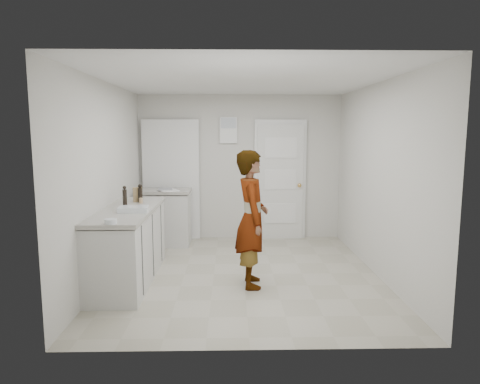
{
  "coord_description": "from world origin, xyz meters",
  "views": [
    {
      "loc": [
        -0.17,
        -5.45,
        1.86
      ],
      "look_at": [
        -0.04,
        0.4,
        1.04
      ],
      "focal_mm": 32.0,
      "sensor_mm": 36.0,
      "label": 1
    }
  ],
  "objects_px": {
    "oil_cruet_b": "(125,196)",
    "baking_dish": "(133,209)",
    "oil_cruet_a": "(140,194)",
    "person": "(252,219)",
    "egg_bowl": "(111,221)",
    "spice_jar": "(141,201)",
    "cake_mix_box": "(138,195)"
  },
  "relations": [
    {
      "from": "egg_bowl",
      "to": "oil_cruet_b",
      "type": "bearing_deg",
      "value": 96.66
    },
    {
      "from": "cake_mix_box",
      "to": "oil_cruet_b",
      "type": "relative_size",
      "value": 0.79
    },
    {
      "from": "oil_cruet_a",
      "to": "oil_cruet_b",
      "type": "distance_m",
      "value": 0.26
    },
    {
      "from": "cake_mix_box",
      "to": "egg_bowl",
      "type": "distance_m",
      "value": 1.41
    },
    {
      "from": "spice_jar",
      "to": "baking_dish",
      "type": "xyz_separation_m",
      "value": [
        0.04,
        -0.6,
        -0.01
      ]
    },
    {
      "from": "oil_cruet_a",
      "to": "egg_bowl",
      "type": "xyz_separation_m",
      "value": [
        -0.02,
        -1.37,
        -0.09
      ]
    },
    {
      "from": "baking_dish",
      "to": "cake_mix_box",
      "type": "bearing_deg",
      "value": 97.99
    },
    {
      "from": "spice_jar",
      "to": "egg_bowl",
      "type": "xyz_separation_m",
      "value": [
        -0.05,
        -1.28,
        -0.01
      ]
    },
    {
      "from": "person",
      "to": "cake_mix_box",
      "type": "distance_m",
      "value": 1.69
    },
    {
      "from": "person",
      "to": "baking_dish",
      "type": "distance_m",
      "value": 1.42
    },
    {
      "from": "spice_jar",
      "to": "baking_dish",
      "type": "bearing_deg",
      "value": -86.56
    },
    {
      "from": "oil_cruet_b",
      "to": "baking_dish",
      "type": "height_order",
      "value": "oil_cruet_b"
    },
    {
      "from": "spice_jar",
      "to": "egg_bowl",
      "type": "relative_size",
      "value": 0.56
    },
    {
      "from": "baking_dish",
      "to": "oil_cruet_b",
      "type": "bearing_deg",
      "value": 114.21
    },
    {
      "from": "person",
      "to": "egg_bowl",
      "type": "relative_size",
      "value": 12.89
    },
    {
      "from": "oil_cruet_b",
      "to": "baking_dish",
      "type": "relative_size",
      "value": 0.69
    },
    {
      "from": "egg_bowl",
      "to": "oil_cruet_a",
      "type": "bearing_deg",
      "value": 89.16
    },
    {
      "from": "oil_cruet_b",
      "to": "egg_bowl",
      "type": "bearing_deg",
      "value": -83.34
    },
    {
      "from": "spice_jar",
      "to": "egg_bowl",
      "type": "distance_m",
      "value": 1.28
    },
    {
      "from": "oil_cruet_b",
      "to": "baking_dish",
      "type": "bearing_deg",
      "value": -65.79
    },
    {
      "from": "cake_mix_box",
      "to": "oil_cruet_b",
      "type": "bearing_deg",
      "value": -136.15
    },
    {
      "from": "oil_cruet_a",
      "to": "egg_bowl",
      "type": "distance_m",
      "value": 1.38
    },
    {
      "from": "person",
      "to": "cake_mix_box",
      "type": "xyz_separation_m",
      "value": [
        -1.51,
        0.72,
        0.2
      ]
    },
    {
      "from": "cake_mix_box",
      "to": "baking_dish",
      "type": "relative_size",
      "value": 0.54
    },
    {
      "from": "oil_cruet_a",
      "to": "oil_cruet_b",
      "type": "bearing_deg",
      "value": -126.23
    },
    {
      "from": "oil_cruet_b",
      "to": "egg_bowl",
      "type": "distance_m",
      "value": 1.17
    },
    {
      "from": "spice_jar",
      "to": "person",
      "type": "bearing_deg",
      "value": -22.21
    },
    {
      "from": "spice_jar",
      "to": "oil_cruet_a",
      "type": "relative_size",
      "value": 0.29
    },
    {
      "from": "person",
      "to": "spice_jar",
      "type": "relative_size",
      "value": 23.01
    },
    {
      "from": "person",
      "to": "spice_jar",
      "type": "bearing_deg",
      "value": 64.82
    },
    {
      "from": "cake_mix_box",
      "to": "baking_dish",
      "type": "bearing_deg",
      "value": -102.95
    },
    {
      "from": "person",
      "to": "cake_mix_box",
      "type": "relative_size",
      "value": 8.35
    }
  ]
}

